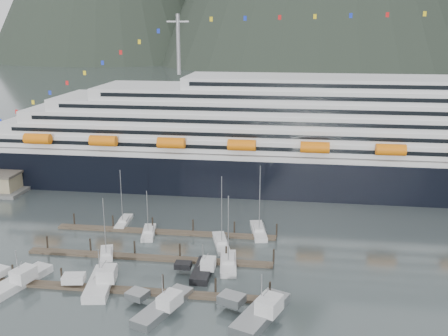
{
  "coord_description": "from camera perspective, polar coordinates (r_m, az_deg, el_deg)",
  "views": [
    {
      "loc": [
        22.34,
        -86.59,
        43.55
      ],
      "look_at": [
        7.07,
        22.0,
        13.42
      ],
      "focal_mm": 42.0,
      "sensor_mm": 36.0,
      "label": 1
    }
  ],
  "objects": [
    {
      "name": "dock_mid",
      "position": [
        103.19,
        -8.2,
        -9.58
      ],
      "size": [
        48.18,
        2.28,
        3.2
      ],
      "color": "#3E3428",
      "rests_on": "ground"
    },
    {
      "name": "sailboat_d",
      "position": [
        107.89,
        -0.32,
        -8.2
      ],
      "size": [
        5.24,
        10.82,
        15.39
      ],
      "rotation": [
        0.0,
        0.0,
        1.84
      ],
      "color": "silver",
      "rests_on": "ground"
    },
    {
      "name": "cruise_ship",
      "position": [
        145.2,
        10.85,
        2.55
      ],
      "size": [
        210.0,
        30.4,
        50.3
      ],
      "color": "black",
      "rests_on": "ground"
    },
    {
      "name": "sailboat_a",
      "position": [
        105.08,
        -12.66,
        -9.27
      ],
      "size": [
        4.92,
        8.53,
        12.75
      ],
      "rotation": [
        0.0,
        0.0,
        1.9
      ],
      "color": "silver",
      "rests_on": "ground"
    },
    {
      "name": "sailboat_h",
      "position": [
        99.19,
        0.47,
        -10.39
      ],
      "size": [
        4.23,
        10.46,
        14.68
      ],
      "rotation": [
        0.0,
        0.0,
        1.7
      ],
      "color": "silver",
      "rests_on": "ground"
    },
    {
      "name": "trawler_a",
      "position": [
        99.12,
        -21.5,
        -11.27
      ],
      "size": [
        10.33,
        13.42,
        7.11
      ],
      "rotation": [
        0.0,
        0.0,
        1.28
      ],
      "color": "silver",
      "rests_on": "ground"
    },
    {
      "name": "trawler_c",
      "position": [
        85.74,
        -6.74,
        -14.61
      ],
      "size": [
        10.43,
        13.39,
        6.63
      ],
      "rotation": [
        0.0,
        0.0,
        1.22
      ],
      "color": "#949799",
      "rests_on": "ground"
    },
    {
      "name": "sailboat_f",
      "position": [
        114.11,
        -8.2,
        -7.02
      ],
      "size": [
        3.98,
        8.91,
        10.57
      ],
      "rotation": [
        0.0,
        0.0,
        1.75
      ],
      "color": "silver",
      "rests_on": "ground"
    },
    {
      "name": "sailboat_g",
      "position": [
        114.01,
        3.77,
        -6.89
      ],
      "size": [
        4.64,
        11.02,
        15.86
      ],
      "rotation": [
        0.0,
        0.0,
        1.76
      ],
      "color": "silver",
      "rests_on": "ground"
    },
    {
      "name": "trawler_e",
      "position": [
        96.4,
        -2.37,
        -10.96
      ],
      "size": [
        7.36,
        9.67,
        6.24
      ],
      "rotation": [
        0.0,
        0.0,
        1.57
      ],
      "color": "black",
      "rests_on": "ground"
    },
    {
      "name": "sailboat_e",
      "position": [
        121.06,
        -10.85,
        -5.8
      ],
      "size": [
        2.81,
        8.77,
        13.25
      ],
      "rotation": [
        0.0,
        0.0,
        1.64
      ],
      "color": "silver",
      "rests_on": "ground"
    },
    {
      "name": "dock_far",
      "position": [
        114.67,
        -6.41,
        -6.89
      ],
      "size": [
        48.18,
        2.28,
        3.2
      ],
      "color": "#3E3428",
      "rests_on": "ground"
    },
    {
      "name": "ground",
      "position": [
        99.46,
        -5.91,
        -10.69
      ],
      "size": [
        1600.0,
        1600.0,
        0.0
      ],
      "primitive_type": "plane",
      "color": "#424E4E",
      "rests_on": "ground"
    },
    {
      "name": "trawler_d",
      "position": [
        83.45,
        3.94,
        -15.34
      ],
      "size": [
        11.49,
        14.07,
        8.1
      ],
      "rotation": [
        0.0,
        0.0,
        1.19
      ],
      "color": "#949799",
      "rests_on": "ground"
    },
    {
      "name": "dock_near",
      "position": [
        92.13,
        -10.48,
        -12.91
      ],
      "size": [
        48.18,
        2.28,
        3.2
      ],
      "color": "#3E3428",
      "rests_on": "ground"
    },
    {
      "name": "trawler_b",
      "position": [
        94.14,
        -13.39,
        -11.99
      ],
      "size": [
        9.41,
        12.32,
        7.73
      ],
      "rotation": [
        0.0,
        0.0,
        1.73
      ],
      "color": "silver",
      "rests_on": "ground"
    }
  ]
}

